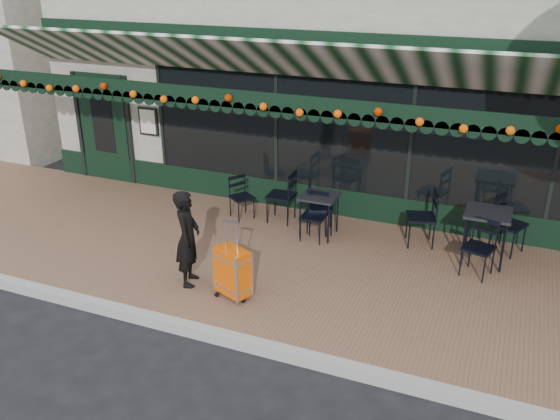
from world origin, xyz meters
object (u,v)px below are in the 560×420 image
at_px(cafe_table_a, 488,217).
at_px(suitcase, 232,272).
at_px(chair_solo, 242,198).
at_px(chair_a_front, 479,249).
at_px(chair_b_left, 281,196).
at_px(chair_b_right, 321,207).
at_px(chair_b_front, 314,217).
at_px(cafe_table_b, 320,199).
at_px(chair_a_right, 509,225).
at_px(woman, 188,238).
at_px(chair_a_left, 421,218).

bearing_deg(cafe_table_a, suitcase, -142.12).
bearing_deg(chair_solo, chair_a_front, -63.14).
distance_m(suitcase, cafe_table_a, 3.91).
relative_size(chair_b_left, chair_solo, 1.23).
height_order(chair_b_right, chair_b_front, chair_b_right).
xyz_separation_m(cafe_table_b, chair_solo, (-1.50, 0.17, -0.27)).
height_order(chair_b_right, chair_solo, chair_b_right).
relative_size(chair_a_right, chair_b_right, 1.04).
bearing_deg(cafe_table_b, chair_solo, 173.43).
distance_m(woman, chair_a_left, 3.76).
distance_m(chair_a_left, chair_b_right, 1.65).
relative_size(cafe_table_b, chair_b_left, 0.77).
distance_m(chair_a_right, chair_b_right, 2.98).
height_order(chair_a_right, chair_b_left, chair_b_left).
bearing_deg(chair_a_front, chair_b_right, -176.12).
bearing_deg(chair_b_left, chair_b_front, 55.34).
xyz_separation_m(chair_b_front, chair_solo, (-1.48, 0.37, -0.03)).
bearing_deg(suitcase, chair_a_right, 62.49).
bearing_deg(cafe_table_b, chair_a_left, 10.46).
xyz_separation_m(suitcase, chair_b_right, (0.43, 2.46, 0.07)).
xyz_separation_m(suitcase, chair_b_front, (0.42, 2.11, 0.03)).
height_order(cafe_table_b, chair_solo, chair_solo).
bearing_deg(woman, cafe_table_b, -46.88).
height_order(chair_a_left, chair_b_front, chair_a_left).
bearing_deg(cafe_table_b, chair_b_left, 159.26).
xyz_separation_m(chair_a_front, chair_b_right, (-2.59, 0.56, 0.02)).
height_order(chair_b_left, chair_solo, chair_b_left).
height_order(woman, chair_solo, woman).
bearing_deg(suitcase, chair_b_left, 120.12).
height_order(woman, cafe_table_b, woman).
xyz_separation_m(woman, chair_b_right, (1.16, 2.35, -0.26)).
relative_size(chair_b_right, chair_solo, 1.17).
xyz_separation_m(suitcase, chair_b_left, (-0.36, 2.61, 0.09)).
bearing_deg(suitcase, chair_solo, 135.41).
distance_m(cafe_table_b, chair_b_left, 0.88).
bearing_deg(cafe_table_b, woman, -118.40).
bearing_deg(chair_a_front, chair_b_front, -168.60).
bearing_deg(chair_a_left, woman, -64.94).
height_order(cafe_table_a, chair_b_right, chair_b_right).
bearing_deg(chair_a_left, chair_b_left, -106.72).
xyz_separation_m(cafe_table_a, chair_solo, (-4.12, 0.09, -0.36)).
bearing_deg(chair_b_right, chair_a_front, -121.55).
xyz_separation_m(cafe_table_b, chair_b_front, (-0.03, -0.19, -0.24)).
bearing_deg(chair_a_left, chair_b_front, -89.91).
relative_size(suitcase, chair_a_right, 1.22).
bearing_deg(chair_a_front, chair_b_left, -175.83).
xyz_separation_m(cafe_table_a, chair_a_left, (-1.00, 0.21, -0.28)).
relative_size(woman, suitcase, 1.26).
relative_size(chair_a_left, chair_a_right, 1.01).
bearing_deg(woman, chair_b_left, -27.15).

